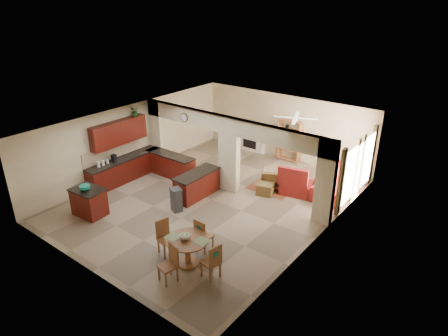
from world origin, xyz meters
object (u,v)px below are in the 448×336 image
Objects in this scene: dining_table at (188,248)px; sofa at (339,182)px; kitchen_island at (89,202)px; armchair at (272,178)px.

sofa is (1.51, 6.52, -0.12)m from dining_table.
dining_table is at bearing -4.21° from kitchen_island.
armchair is (3.69, 5.41, -0.11)m from kitchen_island.
kitchen_island is at bearing 28.11° from armchair.
dining_table is at bearing 69.19° from armchair.
sofa reaches higher than armchair.
kitchen_island reaches higher than sofa.
kitchen_island is 4.33m from dining_table.
armchair is (-0.64, 5.38, -0.16)m from dining_table.
dining_table is 5.42m from armchair.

